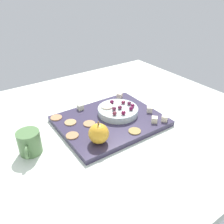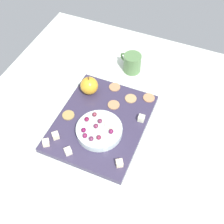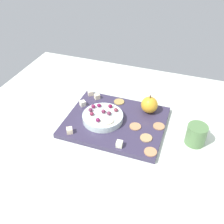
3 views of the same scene
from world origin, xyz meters
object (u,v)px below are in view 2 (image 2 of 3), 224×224
cracker_1 (149,98)px  cup (132,63)px  grape_6 (84,130)px  apple_slice_0 (111,124)px  cheese_cube_3 (46,143)px  cheese_cube_2 (141,118)px  cracker_2 (68,116)px  platter (101,123)px  grape_1 (95,114)px  grape_4 (91,139)px  cracker_4 (131,99)px  grape_3 (85,136)px  grape_8 (96,126)px  apple_whole (89,86)px  serving_dish (99,130)px  grape_0 (87,119)px  cheese_cube_0 (119,163)px  cracker_0 (115,87)px  cracker_3 (114,105)px  cheese_cube_4 (56,136)px  grape_5 (111,131)px  grape_2 (99,137)px  cheese_cube_1 (68,151)px  grape_7 (100,121)px

cracker_1 → cup: cup is taller
grape_6 → apple_slice_0: 9.36cm
grape_6 → cup: bearing=175.7°
cheese_cube_3 → cracker_1: (-31.85, 24.30, -0.85)cm
cheese_cube_2 → cracker_2: (8.42, -24.11, -0.85)cm
platter → grape_6: 9.12cm
cracker_2 → grape_1: bearing=103.1°
grape_4 → cracker_4: bearing=168.2°
grape_3 → grape_8: (-4.82, 1.62, -0.04)cm
apple_whole → cup: size_ratio=0.67×
grape_6 → cup: 37.48cm
cheese_cube_3 → grape_8: 16.94cm
serving_dish → cracker_2: size_ratio=3.61×
apple_whole → grape_0: apple_whole is taller
platter → cheese_cube_0: size_ratio=17.67×
apple_whole → grape_1: bearing=33.3°
cheese_cube_2 → grape_4: 19.37cm
cracker_0 → grape_0: grape_0 is taller
apple_slice_0 → cracker_3: bearing=-162.1°
cracker_3 → grape_6: size_ratio=2.56×
apple_whole → cheese_cube_2: bearing=77.2°
cheese_cube_4 → grape_5: (-7.22, 16.72, 2.21)cm
apple_whole → platter: bearing=41.5°
serving_dish → cheese_cube_3: (10.97, -13.88, -0.20)cm
cheese_cube_2 → grape_4: bearing=-36.9°
cracker_2 → grape_2: bearing=69.0°
cracker_4 → platter: bearing=-23.7°
cheese_cube_1 → grape_5: bearing=136.9°
cheese_cube_2 → cracker_2: size_ratio=0.49×
apple_whole → cracker_3: size_ratio=1.54×
cracker_2 → grape_5: (2.04, 17.27, 3.05)cm
grape_5 → cheese_cube_2: bearing=146.8°
apple_whole → grape_1: apple_whole is taller
cheese_cube_0 → cracker_3: 24.00cm
grape_5 → grape_6: size_ratio=1.00×
cracker_0 → apple_whole: bearing=-53.9°
cheese_cube_4 → grape_0: (-8.60, 7.32, 2.21)cm
cracker_1 → grape_8: bearing=-28.8°
grape_0 → grape_4: grape_0 is taller
cheese_cube_3 → grape_2: grape_2 is taller
grape_4 → cup: cup is taller
cracker_0 → grape_8: (21.03, 2.10, 3.04)cm
apple_slice_0 → cheese_cube_2: bearing=131.6°
cheese_cube_2 → cup: size_ratio=0.22×
serving_dish → grape_7: grape_7 is taller
platter → cracker_2: 11.88cm
grape_5 → apple_whole: bearing=-135.4°
cracker_4 → cup: size_ratio=0.44×
grape_3 → grape_6: 2.31cm
grape_2 → grape_6: size_ratio=1.00×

